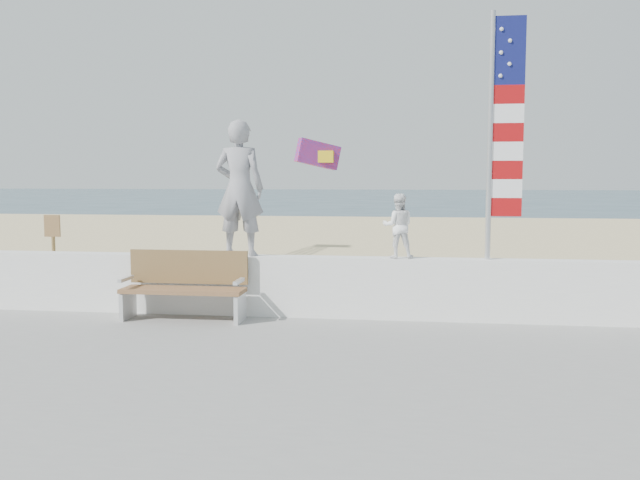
# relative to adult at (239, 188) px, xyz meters

# --- Properties ---
(ground) EXTENTS (220.00, 220.00, 0.00)m
(ground) POSITION_rel_adult_xyz_m (1.05, -2.00, -2.10)
(ground) COLOR #2A4554
(ground) RESTS_ON ground
(sand) EXTENTS (90.00, 40.00, 0.08)m
(sand) POSITION_rel_adult_xyz_m (1.05, 7.00, -2.06)
(sand) COLOR beige
(sand) RESTS_ON ground
(seawall) EXTENTS (30.00, 0.35, 0.90)m
(seawall) POSITION_rel_adult_xyz_m (1.05, 0.00, -1.47)
(seawall) COLOR white
(seawall) RESTS_ON boardwalk
(adult) EXTENTS (0.77, 0.53, 2.03)m
(adult) POSITION_rel_adult_xyz_m (0.00, 0.00, 0.00)
(adult) COLOR gray
(adult) RESTS_ON seawall
(child) EXTENTS (0.49, 0.40, 0.94)m
(child) POSITION_rel_adult_xyz_m (2.38, 0.00, -0.54)
(child) COLOR white
(child) RESTS_ON seawall
(bench) EXTENTS (1.80, 0.57, 1.00)m
(bench) POSITION_rel_adult_xyz_m (-0.72, -0.45, -1.41)
(bench) COLOR brown
(bench) RESTS_ON boardwalk
(flag) EXTENTS (0.50, 0.08, 3.50)m
(flag) POSITION_rel_adult_xyz_m (3.79, -0.00, 0.90)
(flag) COLOR silver
(flag) RESTS_ON seawall
(parafoil_kite) EXTENTS (0.90, 0.61, 0.61)m
(parafoil_kite) POSITION_rel_adult_xyz_m (0.79, 3.02, 0.60)
(parafoil_kite) COLOR red
(parafoil_kite) RESTS_ON ground
(sign) EXTENTS (0.32, 0.07, 1.46)m
(sign) POSITION_rel_adult_xyz_m (-4.26, 2.19, -1.15)
(sign) COLOR olive
(sign) RESTS_ON sand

